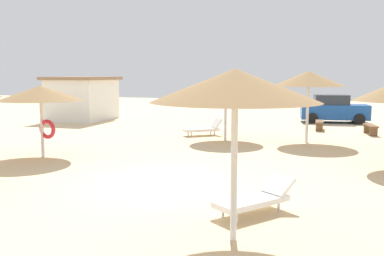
{
  "coord_description": "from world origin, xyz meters",
  "views": [
    {
      "loc": [
        4.04,
        -10.34,
        2.95
      ],
      "look_at": [
        0.0,
        3.0,
        1.2
      ],
      "focal_mm": 39.89,
      "sensor_mm": 36.0,
      "label": 1
    }
  ],
  "objects_px": {
    "bench_1": "(371,128)",
    "parasol_8": "(308,79)",
    "lounger_4": "(204,129)",
    "bench_0": "(319,124)",
    "lounger_1": "(256,199)",
    "parked_car": "(333,109)",
    "parasol_1": "(235,86)",
    "beach_cabana": "(83,98)",
    "parasol_4": "(226,86)",
    "parasol_6": "(41,94)"
  },
  "relations": [
    {
      "from": "parasol_1",
      "to": "parasol_6",
      "type": "height_order",
      "value": "parasol_1"
    },
    {
      "from": "lounger_4",
      "to": "beach_cabana",
      "type": "height_order",
      "value": "beach_cabana"
    },
    {
      "from": "parasol_4",
      "to": "beach_cabana",
      "type": "distance_m",
      "value": 12.32
    },
    {
      "from": "lounger_1",
      "to": "bench_1",
      "type": "relative_size",
      "value": 1.22
    },
    {
      "from": "parasol_4",
      "to": "parasol_6",
      "type": "height_order",
      "value": "parasol_4"
    },
    {
      "from": "parasol_1",
      "to": "bench_0",
      "type": "height_order",
      "value": "parasol_1"
    },
    {
      "from": "parasol_4",
      "to": "lounger_1",
      "type": "height_order",
      "value": "parasol_4"
    },
    {
      "from": "lounger_1",
      "to": "bench_0",
      "type": "xyz_separation_m",
      "value": [
        1.22,
        14.74,
        0.03
      ]
    },
    {
      "from": "parasol_8",
      "to": "lounger_4",
      "type": "height_order",
      "value": "parasol_8"
    },
    {
      "from": "parasol_6",
      "to": "beach_cabana",
      "type": "bearing_deg",
      "value": 114.74
    },
    {
      "from": "parasol_4",
      "to": "parasol_8",
      "type": "height_order",
      "value": "parasol_8"
    },
    {
      "from": "parasol_8",
      "to": "lounger_1",
      "type": "relative_size",
      "value": 1.65
    },
    {
      "from": "beach_cabana",
      "to": "lounger_4",
      "type": "bearing_deg",
      "value": -26.21
    },
    {
      "from": "parasol_6",
      "to": "bench_1",
      "type": "bearing_deg",
      "value": 38.84
    },
    {
      "from": "bench_1",
      "to": "parked_car",
      "type": "bearing_deg",
      "value": 107.63
    },
    {
      "from": "parasol_6",
      "to": "parasol_4",
      "type": "bearing_deg",
      "value": 46.71
    },
    {
      "from": "parasol_8",
      "to": "bench_1",
      "type": "xyz_separation_m",
      "value": [
        2.94,
        3.45,
        -2.42
      ]
    },
    {
      "from": "beach_cabana",
      "to": "lounger_1",
      "type": "bearing_deg",
      "value": -49.01
    },
    {
      "from": "parasol_6",
      "to": "parked_car",
      "type": "height_order",
      "value": "parasol_6"
    },
    {
      "from": "parasol_6",
      "to": "lounger_4",
      "type": "bearing_deg",
      "value": 59.44
    },
    {
      "from": "parasol_6",
      "to": "lounger_4",
      "type": "xyz_separation_m",
      "value": [
        4.11,
        6.97,
        -1.95
      ]
    },
    {
      "from": "lounger_1",
      "to": "parked_car",
      "type": "xyz_separation_m",
      "value": [
        2.02,
        18.8,
        0.51
      ]
    },
    {
      "from": "parasol_4",
      "to": "parasol_8",
      "type": "xyz_separation_m",
      "value": [
        3.55,
        0.38,
        0.34
      ]
    },
    {
      "from": "lounger_1",
      "to": "parked_car",
      "type": "distance_m",
      "value": 18.92
    },
    {
      "from": "bench_1",
      "to": "parasol_8",
      "type": "bearing_deg",
      "value": -130.45
    },
    {
      "from": "parasol_6",
      "to": "beach_cabana",
      "type": "relative_size",
      "value": 0.69
    },
    {
      "from": "parasol_6",
      "to": "lounger_4",
      "type": "distance_m",
      "value": 8.32
    },
    {
      "from": "parasol_8",
      "to": "bench_1",
      "type": "distance_m",
      "value": 5.14
    },
    {
      "from": "bench_0",
      "to": "bench_1",
      "type": "height_order",
      "value": "same"
    },
    {
      "from": "lounger_4",
      "to": "bench_0",
      "type": "relative_size",
      "value": 1.24
    },
    {
      "from": "parasol_1",
      "to": "bench_1",
      "type": "xyz_separation_m",
      "value": [
        3.82,
        15.3,
        -2.41
      ]
    },
    {
      "from": "bench_0",
      "to": "beach_cabana",
      "type": "distance_m",
      "value": 14.93
    },
    {
      "from": "parasol_4",
      "to": "lounger_1",
      "type": "xyz_separation_m",
      "value": [
        2.84,
        -9.84,
        -2.11
      ]
    },
    {
      "from": "parasol_4",
      "to": "parasol_8",
      "type": "bearing_deg",
      "value": 6.07
    },
    {
      "from": "parasol_8",
      "to": "lounger_4",
      "type": "relative_size",
      "value": 1.67
    },
    {
      "from": "parasol_1",
      "to": "bench_0",
      "type": "relative_size",
      "value": 2.04
    },
    {
      "from": "parasol_8",
      "to": "bench_1",
      "type": "height_order",
      "value": "parasol_8"
    },
    {
      "from": "parasol_1",
      "to": "bench_0",
      "type": "distance_m",
      "value": 16.61
    },
    {
      "from": "lounger_4",
      "to": "bench_0",
      "type": "height_order",
      "value": "lounger_4"
    },
    {
      "from": "bench_1",
      "to": "parked_car",
      "type": "distance_m",
      "value": 5.41
    },
    {
      "from": "lounger_1",
      "to": "parasol_1",
      "type": "bearing_deg",
      "value": -95.96
    },
    {
      "from": "lounger_1",
      "to": "bench_0",
      "type": "relative_size",
      "value": 1.26
    },
    {
      "from": "bench_0",
      "to": "beach_cabana",
      "type": "relative_size",
      "value": 0.35
    },
    {
      "from": "lounger_4",
      "to": "beach_cabana",
      "type": "relative_size",
      "value": 0.43
    },
    {
      "from": "parasol_4",
      "to": "beach_cabana",
      "type": "xyz_separation_m",
      "value": [
        -10.8,
        5.85,
        -1.0
      ]
    },
    {
      "from": "parasol_6",
      "to": "bench_1",
      "type": "relative_size",
      "value": 1.93
    },
    {
      "from": "parasol_6",
      "to": "bench_0",
      "type": "relative_size",
      "value": 1.99
    },
    {
      "from": "lounger_4",
      "to": "beach_cabana",
      "type": "bearing_deg",
      "value": 153.79
    },
    {
      "from": "parasol_8",
      "to": "lounger_1",
      "type": "distance_m",
      "value": 10.53
    },
    {
      "from": "parasol_1",
      "to": "parasol_6",
      "type": "relative_size",
      "value": 1.02
    }
  ]
}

